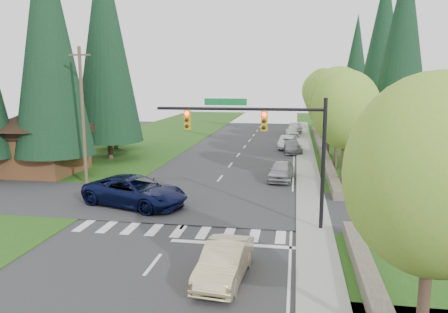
% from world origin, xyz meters
% --- Properties ---
extents(ground, '(120.00, 120.00, 0.00)m').
position_xyz_m(ground, '(0.00, 0.00, 0.00)').
color(ground, '#28282B').
rests_on(ground, ground).
extents(grass_east, '(14.00, 110.00, 0.06)m').
position_xyz_m(grass_east, '(13.00, 20.00, 0.03)').
color(grass_east, '#234612').
rests_on(grass_east, ground).
extents(grass_west, '(14.00, 110.00, 0.06)m').
position_xyz_m(grass_west, '(-13.00, 20.00, 0.03)').
color(grass_west, '#234612').
rests_on(grass_west, ground).
extents(cross_street, '(120.00, 8.00, 0.10)m').
position_xyz_m(cross_street, '(0.00, 8.00, 0.00)').
color(cross_street, '#28282B').
rests_on(cross_street, ground).
extents(sidewalk_east, '(1.80, 80.00, 0.13)m').
position_xyz_m(sidewalk_east, '(6.90, 22.00, 0.07)').
color(sidewalk_east, gray).
rests_on(sidewalk_east, ground).
extents(curb_east, '(0.20, 80.00, 0.13)m').
position_xyz_m(curb_east, '(6.05, 22.00, 0.07)').
color(curb_east, gray).
rests_on(curb_east, ground).
extents(stone_wall_south, '(0.70, 14.00, 0.70)m').
position_xyz_m(stone_wall_south, '(8.60, -3.00, 0.35)').
color(stone_wall_south, '#4C4438').
rests_on(stone_wall_south, ground).
extents(stone_wall_north, '(0.70, 40.00, 0.70)m').
position_xyz_m(stone_wall_north, '(8.60, 30.00, 0.35)').
color(stone_wall_north, '#4C4438').
rests_on(stone_wall_north, ground).
extents(traffic_signal, '(8.70, 0.37, 6.80)m').
position_xyz_m(traffic_signal, '(4.37, 4.50, 4.98)').
color(traffic_signal, black).
rests_on(traffic_signal, ground).
extents(brown_building, '(8.40, 8.40, 5.40)m').
position_xyz_m(brown_building, '(-15.00, 15.00, 3.14)').
color(brown_building, '#4C2D19').
rests_on(brown_building, ground).
extents(utility_pole, '(1.60, 0.24, 10.00)m').
position_xyz_m(utility_pole, '(-9.50, 12.00, 5.14)').
color(utility_pole, '#473828').
rests_on(utility_pole, ground).
extents(decid_tree_0, '(4.80, 4.80, 8.37)m').
position_xyz_m(decid_tree_0, '(9.20, 14.00, 5.60)').
color(decid_tree_0, '#38281C').
rests_on(decid_tree_0, ground).
extents(decid_tree_1, '(5.20, 5.20, 8.80)m').
position_xyz_m(decid_tree_1, '(9.30, 21.00, 5.80)').
color(decid_tree_1, '#38281C').
rests_on(decid_tree_1, ground).
extents(decid_tree_2, '(5.00, 5.00, 8.82)m').
position_xyz_m(decid_tree_2, '(9.10, 28.00, 5.93)').
color(decid_tree_2, '#38281C').
rests_on(decid_tree_2, ground).
extents(decid_tree_3, '(5.00, 5.00, 8.55)m').
position_xyz_m(decid_tree_3, '(9.20, 35.00, 5.66)').
color(decid_tree_3, '#38281C').
rests_on(decid_tree_3, ground).
extents(decid_tree_4, '(5.40, 5.40, 9.18)m').
position_xyz_m(decid_tree_4, '(9.30, 42.00, 6.06)').
color(decid_tree_4, '#38281C').
rests_on(decid_tree_4, ground).
extents(decid_tree_5, '(4.80, 4.80, 8.30)m').
position_xyz_m(decid_tree_5, '(9.10, 49.00, 5.53)').
color(decid_tree_5, '#38281C').
rests_on(decid_tree_5, ground).
extents(decid_tree_6, '(5.20, 5.20, 8.86)m').
position_xyz_m(decid_tree_6, '(9.20, 56.00, 5.86)').
color(decid_tree_6, '#38281C').
rests_on(decid_tree_6, ground).
extents(decid_tree_south, '(4.60, 4.60, 7.92)m').
position_xyz_m(decid_tree_south, '(9.30, -6.00, 5.27)').
color(decid_tree_south, '#38281C').
rests_on(decid_tree_south, ground).
extents(conifer_w_a, '(6.12, 6.12, 19.80)m').
position_xyz_m(conifer_w_a, '(-13.00, 14.00, 10.79)').
color(conifer_w_a, '#38281C').
rests_on(conifer_w_a, ground).
extents(conifer_w_b, '(5.44, 5.44, 17.80)m').
position_xyz_m(conifer_w_b, '(-16.00, 18.00, 9.79)').
color(conifer_w_b, '#38281C').
rests_on(conifer_w_b, ground).
extents(conifer_w_c, '(6.46, 6.46, 20.80)m').
position_xyz_m(conifer_w_c, '(-12.00, 22.00, 11.29)').
color(conifer_w_c, '#38281C').
rests_on(conifer_w_c, ground).
extents(conifer_w_e, '(5.78, 5.78, 18.80)m').
position_xyz_m(conifer_w_e, '(-14.00, 28.00, 10.29)').
color(conifer_w_e, '#38281C').
rests_on(conifer_w_e, ground).
extents(conifer_e_a, '(5.44, 5.44, 17.80)m').
position_xyz_m(conifer_e_a, '(14.00, 20.00, 9.79)').
color(conifer_e_a, '#38281C').
rests_on(conifer_e_a, ground).
extents(conifer_e_b, '(6.12, 6.12, 19.80)m').
position_xyz_m(conifer_e_b, '(15.00, 34.00, 10.79)').
color(conifer_e_b, '#38281C').
rests_on(conifer_e_b, ground).
extents(conifer_e_c, '(5.10, 5.10, 16.80)m').
position_xyz_m(conifer_e_c, '(14.00, 48.00, 9.29)').
color(conifer_e_c, '#38281C').
rests_on(conifer_e_c, ground).
extents(sedan_champagne, '(1.90, 4.51, 1.45)m').
position_xyz_m(sedan_champagne, '(3.20, -1.85, 0.72)').
color(sedan_champagne, beige).
rests_on(sedan_champagne, ground).
extents(suv_navy, '(7.27, 5.04, 1.85)m').
position_xyz_m(suv_navy, '(-3.81, 7.13, 0.92)').
color(suv_navy, black).
rests_on(suv_navy, ground).
extents(parked_car_a, '(2.10, 4.46, 1.47)m').
position_xyz_m(parked_car_a, '(4.78, 15.64, 0.74)').
color(parked_car_a, '#9F9EA2').
rests_on(parked_car_a, ground).
extents(parked_car_b, '(2.35, 4.63, 1.29)m').
position_xyz_m(parked_car_b, '(5.47, 28.68, 0.64)').
color(parked_car_b, gray).
rests_on(parked_car_b, ground).
extents(parked_car_c, '(2.11, 4.56, 1.45)m').
position_xyz_m(parked_car_c, '(4.88, 31.41, 0.72)').
color(parked_car_c, silver).
rests_on(parked_car_c, ground).
extents(parked_car_d, '(2.03, 4.14, 1.36)m').
position_xyz_m(parked_car_d, '(5.33, 41.99, 0.68)').
color(parked_car_d, white).
rests_on(parked_car_d, ground).
extents(parked_car_e, '(2.51, 5.14, 1.44)m').
position_xyz_m(parked_car_e, '(5.60, 45.19, 0.72)').
color(parked_car_e, silver).
rests_on(parked_car_e, ground).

